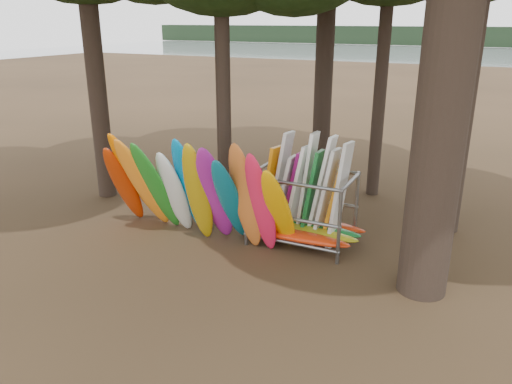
% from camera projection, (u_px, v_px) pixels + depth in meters
% --- Properties ---
extents(ground, '(120.00, 120.00, 0.00)m').
position_uv_depth(ground, '(204.00, 260.00, 12.18)').
color(ground, '#47331E').
rests_on(ground, ground).
extents(lake, '(160.00, 160.00, 0.00)m').
position_uv_depth(lake, '(454.00, 65.00, 63.10)').
color(lake, gray).
rests_on(lake, ground).
extents(far_shore, '(160.00, 4.00, 4.00)m').
position_uv_depth(far_shore, '(479.00, 37.00, 104.87)').
color(far_shore, black).
rests_on(far_shore, ground).
extents(kayak_row, '(5.43, 2.22, 3.05)m').
position_uv_depth(kayak_row, '(192.00, 192.00, 12.83)').
color(kayak_row, '#AE2A05').
rests_on(kayak_row, ground).
extents(storage_rack, '(3.19, 1.56, 2.91)m').
position_uv_depth(storage_rack, '(302.00, 210.00, 12.87)').
color(storage_rack, slate).
rests_on(storage_rack, ground).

